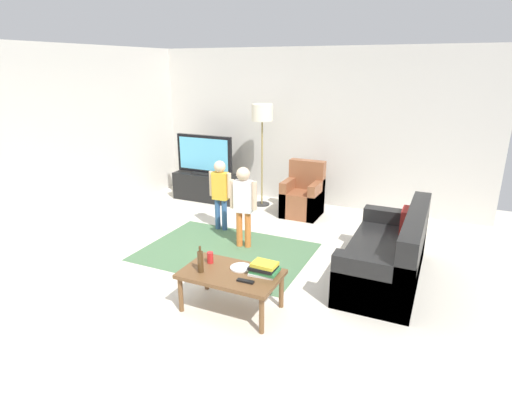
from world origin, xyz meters
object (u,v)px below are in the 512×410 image
Objects in this scene: coffee_table at (231,277)px; tv_remote at (245,281)px; armchair at (303,197)px; child_near_tv at (220,189)px; floor_lamp at (262,118)px; soda_can at (210,258)px; child_center at (243,200)px; book_stack at (264,268)px; tv_stand at (206,187)px; couch at (391,257)px; bottle at (200,261)px; plate at (241,268)px; tv at (204,155)px.

tv_remote reaches higher than coffee_table.
armchair is 0.84× the size of child_near_tv.
floor_lamp is 14.83× the size of soda_can.
book_stack is at bearing -56.39° from child_center.
tv_remote is (1.41, -2.03, -0.22)m from child_near_tv.
book_stack is at bearing 65.50° from tv_remote.
tv_stand reaches higher than tv_remote.
tv_remote is (-0.10, -0.23, -0.05)m from book_stack.
book_stack is 2.43× the size of soda_can.
child_near_tv is 1.07× the size of coffee_table.
couch is 1.87m from tv_remote.
tv_stand is 1.91m from armchair.
armchair is 0.51× the size of floor_lamp.
armchair is 3.25m from tv_remote.
armchair reaches higher than bottle.
child_center is 9.41× the size of soda_can.
child_near_tv is 2.19m from plate.
tv_stand is 1.20× the size of coffee_table.
tv_stand is at bearing 90.00° from tv.
couch is (3.58, -1.77, -0.56)m from tv.
tv_stand is at bearing 122.01° from soda_can.
armchair reaches higher than tv_remote.
bottle is (0.85, -3.40, -1.01)m from floor_lamp.
plate is (0.35, 0.02, -0.05)m from soda_can.
child_near_tv is 2.23m from bottle.
floor_lamp reaches higher than armchair.
coffee_table is (1.13, -3.28, -1.17)m from floor_lamp.
plate is (1.24, -1.79, -0.22)m from child_near_tv.
couch is at bearing 42.38° from plate.
tv is at bearing 134.43° from child_center.
tv_stand is 1.06× the size of child_center.
child_near_tv is 8.95× the size of soda_can.
plate is (1.18, -3.16, -1.12)m from floor_lamp.
armchair is 5.29× the size of tv_remote.
coffee_table is at bearing -54.79° from tv.
tv_remote is (-1.17, -1.46, 0.14)m from couch.
tv is 1.57m from child_near_tv.
couch is 2.10m from soda_can.
floor_lamp is at bearing 8.09° from tv_stand.
bottle reaches higher than book_stack.
tv_stand is 3.58m from soda_can.
child_near_tv is (-0.91, -1.18, 0.35)m from armchair.
soda_can is (0.89, -1.81, -0.17)m from child_near_tv.
child_center is 1.65m from book_stack.
child_near_tv is at bearing 121.99° from coffee_table.
child_center is at bearing -45.57° from tv.
tv_remote is at bearing -81.13° from armchair.
tv_remote is 0.29m from plate.
child_near_tv is 2.03m from soda_can.
tv_stand is at bearing 120.50° from bottle.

